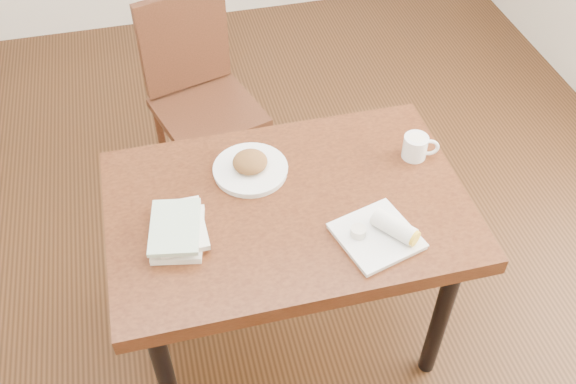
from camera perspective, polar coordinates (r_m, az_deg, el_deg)
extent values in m
cube|color=#472814|center=(2.67, 0.00, -12.10)|extent=(4.00, 5.00, 0.01)
cube|color=#603017|center=(2.09, 0.00, -1.52)|extent=(1.16, 0.78, 0.06)
cylinder|color=black|center=(2.21, -10.81, -15.80)|extent=(0.06, 0.06, 0.69)
cylinder|color=black|center=(2.35, 13.44, -10.67)|extent=(0.06, 0.06, 0.69)
cylinder|color=black|center=(2.54, -12.23, -4.47)|extent=(0.06, 0.06, 0.69)
cylinder|color=black|center=(2.67, 8.59, -0.70)|extent=(0.06, 0.06, 0.69)
cylinder|color=#4D2416|center=(3.22, -5.18, 6.39)|extent=(0.04, 0.04, 0.45)
cylinder|color=#4D2416|center=(3.12, -11.08, 4.18)|extent=(0.04, 0.04, 0.45)
cylinder|color=#4D2416|center=(2.97, -2.05, 2.61)|extent=(0.04, 0.04, 0.45)
cylinder|color=#4D2416|center=(2.87, -8.35, 0.09)|extent=(0.04, 0.04, 0.45)
cube|color=#4D2416|center=(2.88, -7.09, 7.02)|extent=(0.52, 0.52, 0.04)
cube|color=#4D2416|center=(2.88, -9.22, 13.08)|extent=(0.39, 0.15, 0.45)
cylinder|color=white|center=(2.17, -3.35, 1.92)|extent=(0.25, 0.25, 0.02)
cylinder|color=white|center=(2.16, -3.36, 2.13)|extent=(0.25, 0.25, 0.01)
ellipsoid|color=#B27538|center=(2.14, -3.39, 2.69)|extent=(0.14, 0.14, 0.06)
cylinder|color=white|center=(2.25, 11.22, 3.96)|extent=(0.08, 0.08, 0.08)
torus|color=white|center=(2.25, 12.45, 3.89)|extent=(0.07, 0.03, 0.07)
cylinder|color=tan|center=(2.22, 11.36, 4.70)|extent=(0.08, 0.08, 0.01)
cylinder|color=#F2E5CC|center=(2.22, 11.37, 4.75)|extent=(0.05, 0.05, 0.00)
cube|color=white|center=(1.99, 7.87, -3.97)|extent=(0.27, 0.27, 0.01)
cube|color=white|center=(1.98, 7.90, -3.80)|extent=(0.28, 0.28, 0.01)
cylinder|color=white|center=(1.97, 9.40, -3.05)|extent=(0.13, 0.15, 0.06)
cylinder|color=yellow|center=(1.95, 11.09, -4.02)|extent=(0.05, 0.05, 0.05)
cylinder|color=silver|center=(1.96, 6.27, -3.51)|extent=(0.05, 0.05, 0.03)
cylinder|color=red|center=(1.95, 6.29, -3.32)|extent=(0.04, 0.04, 0.01)
cube|color=white|center=(2.00, -9.73, -3.69)|extent=(0.19, 0.24, 0.02)
cube|color=silver|center=(1.99, -9.51, -3.02)|extent=(0.15, 0.22, 0.02)
cube|color=#71AA79|center=(1.97, -10.03, -3.07)|extent=(0.18, 0.24, 0.02)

